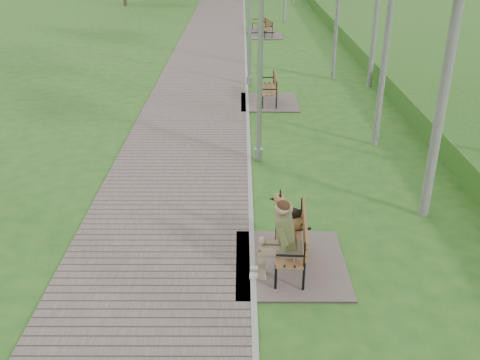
% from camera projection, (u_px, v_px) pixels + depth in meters
% --- Properties ---
extents(ground, '(120.00, 120.00, 0.00)m').
position_uv_depth(ground, '(255.00, 338.00, 8.01)').
color(ground, '#26621F').
rests_on(ground, ground).
extents(walkway, '(3.50, 67.00, 0.04)m').
position_uv_depth(walkway, '(211.00, 44.00, 27.38)').
color(walkway, '#6D5E58').
rests_on(walkway, ground).
extents(kerb, '(0.10, 67.00, 0.05)m').
position_uv_depth(kerb, '(245.00, 44.00, 27.38)').
color(kerb, '#999993').
rests_on(kerb, ground).
extents(bench_main, '(1.99, 2.21, 1.74)m').
position_uv_depth(bench_main, '(286.00, 243.00, 9.47)').
color(bench_main, '#6D5E58').
rests_on(bench_main, ground).
extents(bench_second, '(1.95, 2.17, 1.20)m').
position_uv_depth(bench_second, '(268.00, 96.00, 18.43)').
color(bench_second, '#6D5E58').
rests_on(bench_second, ground).
extents(bench_third, '(1.80, 2.00, 1.11)m').
position_uv_depth(bench_third, '(265.00, 33.00, 29.35)').
color(bench_third, '#6D5E58').
rests_on(bench_third, ground).
extents(bench_far, '(1.60, 1.78, 0.98)m').
position_uv_depth(bench_far, '(260.00, 28.00, 30.84)').
color(bench_far, '#6D5E58').
rests_on(bench_far, ground).
extents(lamp_post_near, '(0.22, 0.22, 5.68)m').
position_uv_depth(lamp_post_near, '(260.00, 60.00, 12.87)').
color(lamp_post_near, '#95989D').
rests_on(lamp_post_near, ground).
extents(lamp_post_second, '(0.22, 0.22, 5.68)m').
position_uv_depth(lamp_post_second, '(250.00, 14.00, 19.40)').
color(lamp_post_second, '#95989D').
rests_on(lamp_post_second, ground).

